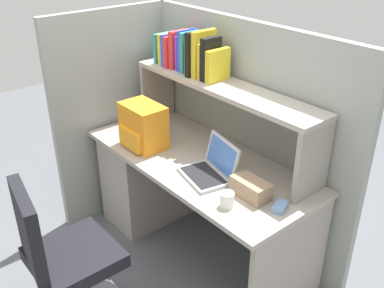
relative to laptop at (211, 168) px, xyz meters
name	(u,v)px	position (x,y,z in m)	size (l,w,h in m)	color
ground_plane	(197,248)	(-0.21, 0.08, -0.78)	(8.00, 8.00, 0.00)	#595B60
desk	(163,177)	(-0.60, 0.08, -0.38)	(1.60, 0.70, 0.73)	#AAA093
cubicle_partition_rear	(241,135)	(-0.21, 0.46, -0.01)	(1.84, 0.05, 1.55)	#939991
cubicle_partition_left	(120,113)	(-1.06, 0.03, -0.01)	(0.05, 1.06, 1.55)	#939991
overhead_hutch	(223,99)	(-0.21, 0.28, 0.30)	(1.44, 0.28, 0.45)	gray
reference_books_on_shelf	(190,53)	(-0.52, 0.28, 0.52)	(0.57, 0.19, 0.29)	teal
laptop	(211,168)	(0.00, 0.00, 0.00)	(0.36, 0.32, 0.22)	#B7BABF
backpack	(143,126)	(-0.57, -0.09, 0.09)	(0.30, 0.23, 0.29)	orange
computer_mouse	(280,207)	(0.48, 0.06, -0.03)	(0.06, 0.10, 0.03)	#7299C6
paper_cup	(227,200)	(0.28, -0.14, -0.01)	(0.08, 0.08, 0.08)	white
tissue_box	(251,188)	(0.29, 0.03, 0.00)	(0.22, 0.12, 0.10)	#9E7F60
snack_canister	(131,122)	(-0.83, -0.01, 0.01)	(0.10, 0.10, 0.13)	navy
office_chair	(66,268)	(-0.20, -0.88, -0.39)	(0.52, 0.52, 0.93)	black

